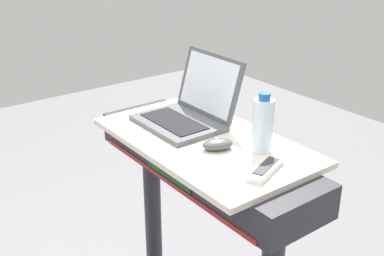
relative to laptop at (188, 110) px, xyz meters
name	(u,v)px	position (x,y,z in m)	size (l,w,h in m)	color
desk_board	(204,141)	(0.14, -0.04, -0.06)	(0.75, 0.43, 0.02)	beige
laptop	(188,110)	(0.00, 0.00, 0.00)	(0.31, 0.29, 0.23)	#515459
computer_mouse	(218,144)	(0.23, -0.06, -0.03)	(0.06, 0.10, 0.03)	#4C4C51
water_bottle	(263,125)	(0.33, 0.04, 0.04)	(0.07, 0.07, 0.19)	silver
tv_remote	(266,169)	(0.44, -0.05, -0.04)	(0.10, 0.17, 0.02)	silver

